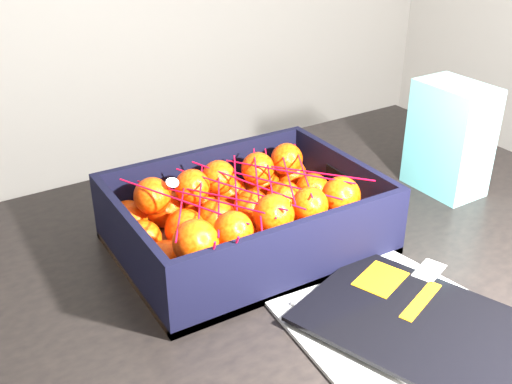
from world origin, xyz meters
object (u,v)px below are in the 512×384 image
produce_crate (246,226)px  retail_carton (450,138)px  magazine_stack (409,327)px  table (296,290)px

produce_crate → retail_carton: 0.43m
produce_crate → retail_carton: (0.42, -0.02, 0.07)m
retail_carton → magazine_stack: bearing=-142.9°
table → magazine_stack: magazine_stack is taller
magazine_stack → retail_carton: size_ratio=1.64×
produce_crate → retail_carton: size_ratio=1.94×
table → magazine_stack: bearing=-91.1°
retail_carton → table: bearing=-178.8°
table → retail_carton: (0.34, 0.01, 0.20)m
magazine_stack → produce_crate: size_ratio=0.84×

